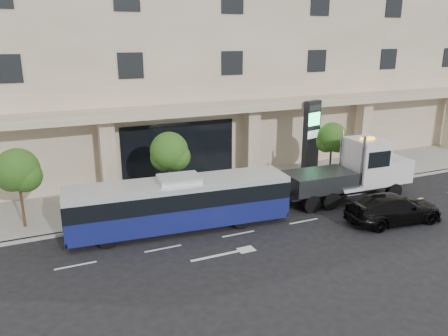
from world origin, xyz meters
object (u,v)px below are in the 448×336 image
object	(u,v)px
tow_truck	(353,172)
signage_pylon	(311,138)
black_sedan	(394,208)
city_bus	(180,202)

from	to	relation	value
tow_truck	signage_pylon	world-z (taller)	signage_pylon
tow_truck	black_sedan	world-z (taller)	tow_truck
black_sedan	tow_truck	bearing A→B (deg)	1.58
black_sedan	signage_pylon	size ratio (longest dim) A/B	1.02
city_bus	black_sedan	xyz separation A→B (m)	(10.89, -3.86, -0.69)
tow_truck	black_sedan	size ratio (longest dim) A/B	1.71
signage_pylon	tow_truck	bearing A→B (deg)	-108.23
black_sedan	signage_pylon	xyz separation A→B (m)	(0.49, 8.65, 2.08)
city_bus	signage_pylon	distance (m)	12.43
black_sedan	signage_pylon	world-z (taller)	signage_pylon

